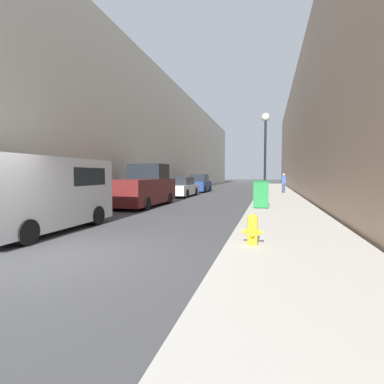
{
  "coord_description": "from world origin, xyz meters",
  "views": [
    {
      "loc": [
        4.3,
        -5.02,
        1.71
      ],
      "look_at": [
        -1.19,
        16.28,
        0.41
      ],
      "focal_mm": 28.0,
      "sensor_mm": 36.0,
      "label": 1
    }
  ],
  "objects_px": {
    "white_van": "(41,191)",
    "pedestrian_on_sidewalk": "(284,183)",
    "lamppost": "(265,140)",
    "parked_sedan_far": "(199,184)",
    "trash_bin": "(261,194)",
    "pickup_truck": "(143,188)",
    "parked_sedan_near": "(180,188)",
    "fire_hydrant": "(252,229)"
  },
  "relations": [
    {
      "from": "fire_hydrant",
      "to": "white_van",
      "type": "bearing_deg",
      "value": 172.48
    },
    {
      "from": "white_van",
      "to": "pedestrian_on_sidewalk",
      "type": "bearing_deg",
      "value": 67.62
    },
    {
      "from": "pickup_truck",
      "to": "parked_sedan_far",
      "type": "relative_size",
      "value": 1.35
    },
    {
      "from": "lamppost",
      "to": "pedestrian_on_sidewalk",
      "type": "xyz_separation_m",
      "value": [
        1.46,
        7.5,
        -2.81
      ]
    },
    {
      "from": "parked_sedan_far",
      "to": "pedestrian_on_sidewalk",
      "type": "height_order",
      "value": "pedestrian_on_sidewalk"
    },
    {
      "from": "lamppost",
      "to": "fire_hydrant",
      "type": "bearing_deg",
      "value": -90.41
    },
    {
      "from": "parked_sedan_near",
      "to": "parked_sedan_far",
      "type": "bearing_deg",
      "value": 89.39
    },
    {
      "from": "trash_bin",
      "to": "parked_sedan_near",
      "type": "xyz_separation_m",
      "value": [
        -6.32,
        7.99,
        -0.12
      ]
    },
    {
      "from": "parked_sedan_near",
      "to": "pickup_truck",
      "type": "bearing_deg",
      "value": -89.52
    },
    {
      "from": "pickup_truck",
      "to": "parked_sedan_near",
      "type": "relative_size",
      "value": 1.17
    },
    {
      "from": "pickup_truck",
      "to": "parked_sedan_near",
      "type": "distance_m",
      "value": 7.24
    },
    {
      "from": "lamppost",
      "to": "pickup_truck",
      "type": "relative_size",
      "value": 0.98
    },
    {
      "from": "trash_bin",
      "to": "white_van",
      "type": "height_order",
      "value": "white_van"
    },
    {
      "from": "lamppost",
      "to": "parked_sedan_near",
      "type": "distance_m",
      "value": 7.83
    },
    {
      "from": "white_van",
      "to": "pickup_truck",
      "type": "height_order",
      "value": "pickup_truck"
    },
    {
      "from": "white_van",
      "to": "parked_sedan_far",
      "type": "relative_size",
      "value": 1.22
    },
    {
      "from": "trash_bin",
      "to": "white_van",
      "type": "distance_m",
      "value": 9.21
    },
    {
      "from": "fire_hydrant",
      "to": "lamppost",
      "type": "relative_size",
      "value": 0.13
    },
    {
      "from": "lamppost",
      "to": "pedestrian_on_sidewalk",
      "type": "height_order",
      "value": "lamppost"
    },
    {
      "from": "lamppost",
      "to": "parked_sedan_far",
      "type": "height_order",
      "value": "lamppost"
    },
    {
      "from": "fire_hydrant",
      "to": "lamppost",
      "type": "height_order",
      "value": "lamppost"
    },
    {
      "from": "parked_sedan_far",
      "to": "lamppost",
      "type": "bearing_deg",
      "value": -55.97
    },
    {
      "from": "pickup_truck",
      "to": "pedestrian_on_sidewalk",
      "type": "relative_size",
      "value": 3.29
    },
    {
      "from": "lamppost",
      "to": "pedestrian_on_sidewalk",
      "type": "relative_size",
      "value": 3.22
    },
    {
      "from": "fire_hydrant",
      "to": "parked_sedan_near",
      "type": "height_order",
      "value": "parked_sedan_near"
    },
    {
      "from": "pickup_truck",
      "to": "pedestrian_on_sidewalk",
      "type": "distance_m",
      "value": 13.89
    },
    {
      "from": "lamppost",
      "to": "parked_sedan_far",
      "type": "distance_m",
      "value": 11.74
    },
    {
      "from": "parked_sedan_far",
      "to": "parked_sedan_near",
      "type": "bearing_deg",
      "value": -90.61
    },
    {
      "from": "trash_bin",
      "to": "pickup_truck",
      "type": "relative_size",
      "value": 0.24
    },
    {
      "from": "fire_hydrant",
      "to": "white_van",
      "type": "height_order",
      "value": "white_van"
    },
    {
      "from": "pedestrian_on_sidewalk",
      "to": "fire_hydrant",
      "type": "bearing_deg",
      "value": -94.48
    },
    {
      "from": "pickup_truck",
      "to": "pedestrian_on_sidewalk",
      "type": "bearing_deg",
      "value": 55.74
    },
    {
      "from": "fire_hydrant",
      "to": "parked_sedan_near",
      "type": "bearing_deg",
      "value": 112.11
    },
    {
      "from": "fire_hydrant",
      "to": "pickup_truck",
      "type": "xyz_separation_m",
      "value": [
        -6.27,
        8.33,
        0.46
      ]
    },
    {
      "from": "pickup_truck",
      "to": "parked_sedan_near",
      "type": "height_order",
      "value": "pickup_truck"
    },
    {
      "from": "lamppost",
      "to": "parked_sedan_far",
      "type": "relative_size",
      "value": 1.32
    },
    {
      "from": "trash_bin",
      "to": "fire_hydrant",
      "type": "bearing_deg",
      "value": -89.92
    },
    {
      "from": "white_van",
      "to": "pedestrian_on_sidewalk",
      "type": "xyz_separation_m",
      "value": [
        7.82,
        18.98,
        -0.24
      ]
    },
    {
      "from": "lamppost",
      "to": "parked_sedan_far",
      "type": "xyz_separation_m",
      "value": [
        -6.35,
        9.4,
        -3.0
      ]
    },
    {
      "from": "fire_hydrant",
      "to": "pedestrian_on_sidewalk",
      "type": "height_order",
      "value": "pedestrian_on_sidewalk"
    },
    {
      "from": "white_van",
      "to": "parked_sedan_far",
      "type": "xyz_separation_m",
      "value": [
        0.0,
        20.88,
        -0.42
      ]
    },
    {
      "from": "trash_bin",
      "to": "lamppost",
      "type": "bearing_deg",
      "value": 88.81
    }
  ]
}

